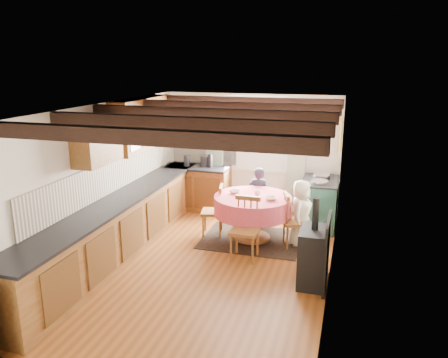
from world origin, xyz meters
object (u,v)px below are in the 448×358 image
(chair_left, at_px, (212,210))
(child_far, at_px, (258,196))
(chair_near, at_px, (245,229))
(aga_range, at_px, (319,203))
(chair_right, at_px, (295,220))
(child_right, at_px, (301,213))
(dining_table, at_px, (252,218))
(cast_iron_stove, at_px, (314,242))
(cup, at_px, (257,194))

(chair_left, height_order, child_far, child_far)
(chair_near, distance_m, aga_range, 2.03)
(aga_range, bearing_deg, chair_right, -106.04)
(child_right, bearing_deg, dining_table, 99.83)
(chair_right, xyz_separation_m, child_right, (0.08, 0.10, 0.10))
(aga_range, height_order, cast_iron_stove, cast_iron_stove)
(child_far, bearing_deg, chair_left, 33.56)
(chair_near, bearing_deg, aga_range, 61.83)
(dining_table, height_order, aga_range, aga_range)
(dining_table, relative_size, child_far, 1.18)
(chair_left, height_order, aga_range, aga_range)
(chair_left, xyz_separation_m, aga_range, (1.79, 0.94, 0.00))
(aga_range, bearing_deg, dining_table, -136.76)
(child_far, height_order, child_right, child_right)
(chair_right, bearing_deg, cast_iron_stove, 179.80)
(cup, bearing_deg, cast_iron_stove, -50.07)
(chair_left, relative_size, aga_range, 0.91)
(dining_table, relative_size, chair_left, 1.44)
(chair_near, bearing_deg, chair_right, 46.95)
(chair_left, relative_size, cup, 8.53)
(chair_right, bearing_deg, chair_near, 116.71)
(aga_range, distance_m, cast_iron_stove, 2.28)
(chair_right, height_order, child_right, child_right)
(dining_table, bearing_deg, chair_right, -5.08)
(dining_table, xyz_separation_m, child_far, (-0.07, 0.77, 0.16))
(dining_table, bearing_deg, aga_range, 43.24)
(chair_right, bearing_deg, child_right, -57.41)
(child_right, relative_size, cup, 10.55)
(chair_left, relative_size, child_right, 0.81)
(child_right, bearing_deg, child_far, 58.02)
(child_far, bearing_deg, cast_iron_stove, 107.55)
(chair_right, bearing_deg, aga_range, -34.97)
(aga_range, xyz_separation_m, child_far, (-1.12, -0.22, 0.10))
(dining_table, height_order, chair_right, chair_right)
(chair_near, height_order, cup, chair_near)
(dining_table, height_order, chair_near, chair_near)
(dining_table, bearing_deg, child_far, 95.04)
(chair_left, distance_m, aga_range, 2.02)
(chair_right, xyz_separation_m, cast_iron_stove, (0.41, -1.22, 0.16))
(cast_iron_stove, distance_m, child_far, 2.40)
(dining_table, relative_size, child_right, 1.17)
(aga_range, distance_m, cup, 1.43)
(chair_left, xyz_separation_m, child_far, (0.68, 0.72, 0.10))
(chair_near, relative_size, chair_left, 1.08)
(dining_table, xyz_separation_m, aga_range, (1.05, 0.99, 0.06))
(chair_right, height_order, cast_iron_stove, cast_iron_stove)
(chair_right, distance_m, child_far, 1.17)
(chair_left, distance_m, cast_iron_stove, 2.33)
(cast_iron_stove, bearing_deg, dining_table, 132.07)
(chair_near, xyz_separation_m, chair_left, (-0.80, 0.83, -0.04))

